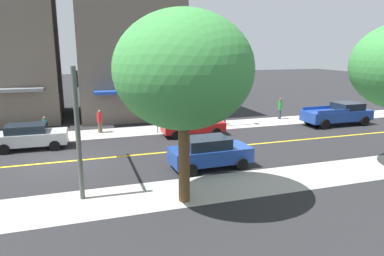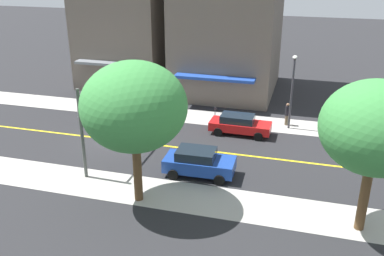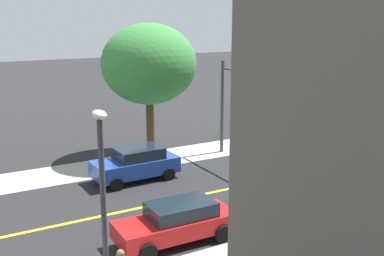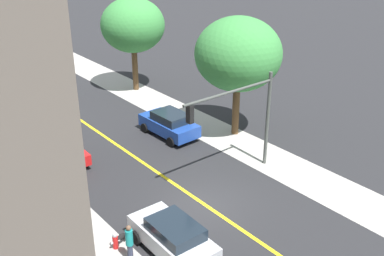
{
  "view_description": "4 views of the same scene",
  "coord_description": "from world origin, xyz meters",
  "px_view_note": "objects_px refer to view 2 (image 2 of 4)",
  "views": [
    {
      "loc": [
        19.9,
        1.16,
        6.19
      ],
      "look_at": [
        1.91,
        6.98,
        1.85
      ],
      "focal_mm": 32.83,
      "sensor_mm": 36.0,
      "label": 1
    },
    {
      "loc": [
        25.42,
        13.2,
        12.44
      ],
      "look_at": [
        1.88,
        6.62,
        2.37
      ],
      "focal_mm": 39.75,
      "sensor_mm": 36.0,
      "label": 2
    },
    {
      "loc": [
        -17.57,
        16.14,
        8.12
      ],
      "look_at": [
        3.2,
        4.34,
        2.34
      ],
      "focal_mm": 44.23,
      "sensor_mm": 36.0,
      "label": 3
    },
    {
      "loc": [
        -12.46,
        -14.39,
        12.89
      ],
      "look_at": [
        1.46,
        2.75,
        2.76
      ],
      "focal_mm": 42.76,
      "sensor_mm": 36.0,
      "label": 4
    }
  ],
  "objects_px": {
    "silver_sedan_left_curb": "(107,111)",
    "pedestrian_red_shirt": "(171,103)",
    "red_sedan_left_curb": "(240,124)",
    "parking_meter": "(215,113)",
    "pedestrian_black_shirt": "(287,113)",
    "blue_sedan_right_curb": "(199,162)",
    "traffic_light_mast": "(97,106)",
    "fire_hydrant": "(136,111)",
    "street_tree_left_near": "(134,107)",
    "street_lamp": "(293,84)",
    "street_tree_right_corner": "(376,128)",
    "pedestrian_teal_shirt": "(124,104)",
    "small_dog": "(136,113)",
    "pedestrian_green_shirt": "(369,118)"
  },
  "relations": [
    {
      "from": "fire_hydrant",
      "to": "parking_meter",
      "type": "bearing_deg",
      "value": 89.58
    },
    {
      "from": "street_lamp",
      "to": "red_sedan_left_curb",
      "type": "xyz_separation_m",
      "value": [
        2.17,
        -3.46,
        -2.77
      ]
    },
    {
      "from": "fire_hydrant",
      "to": "traffic_light_mast",
      "type": "distance_m",
      "value": 9.22
    },
    {
      "from": "street_lamp",
      "to": "red_sedan_left_curb",
      "type": "height_order",
      "value": "street_lamp"
    },
    {
      "from": "street_lamp",
      "to": "pedestrian_teal_shirt",
      "type": "relative_size",
      "value": 3.3
    },
    {
      "from": "blue_sedan_right_curb",
      "to": "traffic_light_mast",
      "type": "bearing_deg",
      "value": 178.37
    },
    {
      "from": "pedestrian_red_shirt",
      "to": "pedestrian_teal_shirt",
      "type": "bearing_deg",
      "value": 118.53
    },
    {
      "from": "fire_hydrant",
      "to": "street_lamp",
      "type": "relative_size",
      "value": 0.14
    },
    {
      "from": "traffic_light_mast",
      "to": "red_sedan_left_curb",
      "type": "height_order",
      "value": "traffic_light_mast"
    },
    {
      "from": "street_lamp",
      "to": "small_dog",
      "type": "xyz_separation_m",
      "value": [
        0.84,
        -12.25,
        -3.21
      ]
    },
    {
      "from": "parking_meter",
      "to": "pedestrian_teal_shirt",
      "type": "relative_size",
      "value": 0.79
    },
    {
      "from": "pedestrian_black_shirt",
      "to": "pedestrian_red_shirt",
      "type": "distance_m",
      "value": 9.51
    },
    {
      "from": "street_tree_right_corner",
      "to": "parking_meter",
      "type": "xyz_separation_m",
      "value": [
        -11.59,
        -9.84,
        -4.4
      ]
    },
    {
      "from": "blue_sedan_right_curb",
      "to": "silver_sedan_left_curb",
      "type": "height_order",
      "value": "blue_sedan_right_curb"
    },
    {
      "from": "pedestrian_green_shirt",
      "to": "fire_hydrant",
      "type": "bearing_deg",
      "value": -176.65
    },
    {
      "from": "street_tree_left_near",
      "to": "pedestrian_red_shirt",
      "type": "distance_m",
      "value": 14.32
    },
    {
      "from": "street_tree_left_near",
      "to": "traffic_light_mast",
      "type": "distance_m",
      "value": 5.58
    },
    {
      "from": "silver_sedan_left_curb",
      "to": "pedestrian_teal_shirt",
      "type": "distance_m",
      "value": 1.82
    },
    {
      "from": "silver_sedan_left_curb",
      "to": "pedestrian_black_shirt",
      "type": "bearing_deg",
      "value": 13.01
    },
    {
      "from": "traffic_light_mast",
      "to": "small_dog",
      "type": "height_order",
      "value": "traffic_light_mast"
    },
    {
      "from": "street_tree_left_near",
      "to": "silver_sedan_left_curb",
      "type": "bearing_deg",
      "value": -146.02
    },
    {
      "from": "parking_meter",
      "to": "silver_sedan_left_curb",
      "type": "xyz_separation_m",
      "value": [
        1.7,
        -8.47,
        -0.07
      ]
    },
    {
      "from": "red_sedan_left_curb",
      "to": "small_dog",
      "type": "bearing_deg",
      "value": 172.41
    },
    {
      "from": "blue_sedan_right_curb",
      "to": "pedestrian_teal_shirt",
      "type": "bearing_deg",
      "value": 134.03
    },
    {
      "from": "street_lamp",
      "to": "blue_sedan_right_curb",
      "type": "relative_size",
      "value": 1.32
    },
    {
      "from": "street_tree_right_corner",
      "to": "street_lamp",
      "type": "bearing_deg",
      "value": -161.14
    },
    {
      "from": "street_tree_left_near",
      "to": "parking_meter",
      "type": "relative_size",
      "value": 5.65
    },
    {
      "from": "parking_meter",
      "to": "blue_sedan_right_curb",
      "type": "height_order",
      "value": "blue_sedan_right_curb"
    },
    {
      "from": "fire_hydrant",
      "to": "street_lamp",
      "type": "xyz_separation_m",
      "value": [
        -0.56,
        12.34,
        3.16
      ]
    },
    {
      "from": "blue_sedan_right_curb",
      "to": "red_sedan_left_curb",
      "type": "bearing_deg",
      "value": 77.58
    },
    {
      "from": "parking_meter",
      "to": "pedestrian_teal_shirt",
      "type": "bearing_deg",
      "value": -89.57
    },
    {
      "from": "street_tree_right_corner",
      "to": "blue_sedan_right_curb",
      "type": "bearing_deg",
      "value": -109.44
    },
    {
      "from": "fire_hydrant",
      "to": "small_dog",
      "type": "height_order",
      "value": "fire_hydrant"
    },
    {
      "from": "pedestrian_black_shirt",
      "to": "small_dog",
      "type": "relative_size",
      "value": 2.57
    },
    {
      "from": "small_dog",
      "to": "pedestrian_teal_shirt",
      "type": "bearing_deg",
      "value": 64.22
    },
    {
      "from": "pedestrian_teal_shirt",
      "to": "pedestrian_red_shirt",
      "type": "height_order",
      "value": "pedestrian_red_shirt"
    },
    {
      "from": "fire_hydrant",
      "to": "red_sedan_left_curb",
      "type": "xyz_separation_m",
      "value": [
        1.61,
        8.88,
        0.39
      ]
    },
    {
      "from": "street_lamp",
      "to": "pedestrian_red_shirt",
      "type": "bearing_deg",
      "value": -94.52
    },
    {
      "from": "blue_sedan_right_curb",
      "to": "small_dog",
      "type": "distance_m",
      "value": 11.13
    },
    {
      "from": "street_tree_left_near",
      "to": "traffic_light_mast",
      "type": "relative_size",
      "value": 1.27
    },
    {
      "from": "street_tree_left_near",
      "to": "silver_sedan_left_curb",
      "type": "height_order",
      "value": "street_tree_left_near"
    },
    {
      "from": "fire_hydrant",
      "to": "pedestrian_red_shirt",
      "type": "xyz_separation_m",
      "value": [
        -1.33,
        2.61,
        0.51
      ]
    },
    {
      "from": "traffic_light_mast",
      "to": "pedestrian_teal_shirt",
      "type": "relative_size",
      "value": 3.53
    },
    {
      "from": "fire_hydrant",
      "to": "blue_sedan_right_curb",
      "type": "height_order",
      "value": "blue_sedan_right_curb"
    },
    {
      "from": "parking_meter",
      "to": "pedestrian_black_shirt",
      "type": "distance_m",
      "value": 5.58
    },
    {
      "from": "street_tree_right_corner",
      "to": "silver_sedan_left_curb",
      "type": "height_order",
      "value": "street_tree_right_corner"
    },
    {
      "from": "traffic_light_mast",
      "to": "street_lamp",
      "type": "xyz_separation_m",
      "value": [
        -9.06,
        11.21,
        -0.23
      ]
    },
    {
      "from": "red_sedan_left_curb",
      "to": "pedestrian_red_shirt",
      "type": "height_order",
      "value": "pedestrian_red_shirt"
    },
    {
      "from": "street_lamp",
      "to": "pedestrian_green_shirt",
      "type": "relative_size",
      "value": 3.03
    },
    {
      "from": "silver_sedan_left_curb",
      "to": "pedestrian_red_shirt",
      "type": "bearing_deg",
      "value": 36.1
    }
  ]
}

